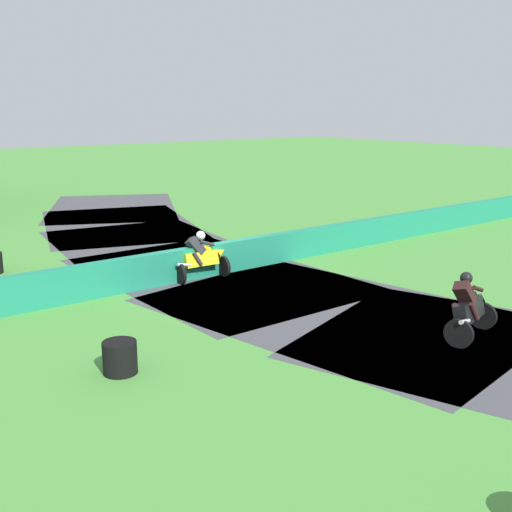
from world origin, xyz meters
The scene contains 6 objects.
ground_plane centered at (0.00, 0.00, 0.00)m, with size 120.00×120.00×0.00m, color #4C933D.
track_asphalt centered at (1.42, 0.00, 0.00)m, with size 10.87×36.74×0.01m.
safety_barrier centered at (5.56, 0.00, 0.45)m, with size 0.30×23.15×0.90m, color #1E8466.
motorcycle_lead_yellow centered at (-0.48, -0.19, 0.63)m, with size 1.70×0.89×1.42m.
motorcycle_chase_black centered at (1.43, -7.42, 0.65)m, with size 1.68×1.05×1.43m.
tire_stack_mid_b centered at (-5.20, -4.63, 0.30)m, with size 0.62×0.62×0.60m.
Camera 1 is at (-9.80, -14.49, 4.72)m, focal length 44.04 mm.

